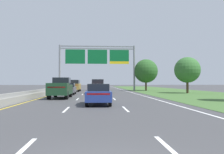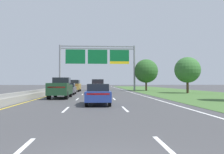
{
  "view_description": "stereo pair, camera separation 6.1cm",
  "coord_description": "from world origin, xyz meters",
  "px_view_note": "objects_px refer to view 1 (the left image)",
  "views": [
    {
      "loc": [
        -0.03,
        -4.18,
        1.69
      ],
      "look_at": [
        2.04,
        25.35,
        2.36
      ],
      "focal_mm": 37.44,
      "sensor_mm": 36.0,
      "label": 1
    },
    {
      "loc": [
        0.03,
        -4.18,
        1.69
      ],
      "look_at": [
        2.04,
        25.35,
        2.36
      ],
      "focal_mm": 37.44,
      "sensor_mm": 36.0,
      "label": 2
    }
  ],
  "objects_px": {
    "overhead_sign_gantry": "(97,58)",
    "roadside_tree_mid": "(187,70)",
    "pickup_truck_darkgreen": "(61,88)",
    "car_grey_left_lane_sedan": "(69,89)",
    "car_navy_centre_lane_sedan": "(95,86)",
    "car_red_centre_lane_suv": "(97,86)",
    "car_gold_left_lane_suv": "(75,85)",
    "roadside_tree_far": "(146,71)",
    "car_blue_centre_lane_sedan": "(98,94)"
  },
  "relations": [
    {
      "from": "pickup_truck_darkgreen",
      "to": "car_blue_centre_lane_sedan",
      "type": "distance_m",
      "value": 8.4
    },
    {
      "from": "car_navy_centre_lane_sedan",
      "to": "car_grey_left_lane_sedan",
      "type": "xyz_separation_m",
      "value": [
        -3.58,
        -19.69,
        0.0
      ]
    },
    {
      "from": "car_gold_left_lane_suv",
      "to": "roadside_tree_mid",
      "type": "xyz_separation_m",
      "value": [
        17.91,
        -7.9,
        2.49
      ]
    },
    {
      "from": "pickup_truck_darkgreen",
      "to": "car_red_centre_lane_suv",
      "type": "height_order",
      "value": "pickup_truck_darkgreen"
    },
    {
      "from": "car_grey_left_lane_sedan",
      "to": "roadside_tree_mid",
      "type": "distance_m",
      "value": 18.2
    },
    {
      "from": "car_grey_left_lane_sedan",
      "to": "roadside_tree_far",
      "type": "relative_size",
      "value": 0.7
    },
    {
      "from": "roadside_tree_mid",
      "to": "roadside_tree_far",
      "type": "xyz_separation_m",
      "value": [
        -4.04,
        11.13,
        0.35
      ]
    },
    {
      "from": "roadside_tree_far",
      "to": "roadside_tree_mid",
      "type": "bearing_deg",
      "value": -70.06
    },
    {
      "from": "car_red_centre_lane_suv",
      "to": "car_gold_left_lane_suv",
      "type": "bearing_deg",
      "value": 24.3
    },
    {
      "from": "pickup_truck_darkgreen",
      "to": "car_grey_left_lane_sedan",
      "type": "distance_m",
      "value": 7.34
    },
    {
      "from": "car_gold_left_lane_suv",
      "to": "roadside_tree_far",
      "type": "relative_size",
      "value": 0.75
    },
    {
      "from": "pickup_truck_darkgreen",
      "to": "car_grey_left_lane_sedan",
      "type": "xyz_separation_m",
      "value": [
        0.0,
        7.34,
        -0.26
      ]
    },
    {
      "from": "overhead_sign_gantry",
      "to": "car_red_centre_lane_suv",
      "type": "bearing_deg",
      "value": -90.37
    },
    {
      "from": "car_navy_centre_lane_sedan",
      "to": "roadside_tree_mid",
      "type": "xyz_separation_m",
      "value": [
        14.23,
        -17.17,
        2.77
      ]
    },
    {
      "from": "car_grey_left_lane_sedan",
      "to": "pickup_truck_darkgreen",
      "type": "bearing_deg",
      "value": 179.19
    },
    {
      "from": "car_navy_centre_lane_sedan",
      "to": "roadside_tree_far",
      "type": "xyz_separation_m",
      "value": [
        10.19,
        -6.04,
        3.12
      ]
    },
    {
      "from": "pickup_truck_darkgreen",
      "to": "car_grey_left_lane_sedan",
      "type": "relative_size",
      "value": 1.22
    },
    {
      "from": "pickup_truck_darkgreen",
      "to": "car_navy_centre_lane_sedan",
      "type": "relative_size",
      "value": 1.23
    },
    {
      "from": "car_grey_left_lane_sedan",
      "to": "car_red_centre_lane_suv",
      "type": "bearing_deg",
      "value": -65.85
    },
    {
      "from": "car_grey_left_lane_sedan",
      "to": "roadside_tree_far",
      "type": "distance_m",
      "value": 19.64
    },
    {
      "from": "overhead_sign_gantry",
      "to": "car_red_centre_lane_suv",
      "type": "relative_size",
      "value": 3.18
    },
    {
      "from": "pickup_truck_darkgreen",
      "to": "car_gold_left_lane_suv",
      "type": "distance_m",
      "value": 17.76
    },
    {
      "from": "overhead_sign_gantry",
      "to": "roadside_tree_far",
      "type": "height_order",
      "value": "overhead_sign_gantry"
    },
    {
      "from": "car_blue_centre_lane_sedan",
      "to": "roadside_tree_far",
      "type": "relative_size",
      "value": 0.7
    },
    {
      "from": "car_blue_centre_lane_sedan",
      "to": "car_gold_left_lane_suv",
      "type": "distance_m",
      "value": 25.51
    },
    {
      "from": "roadside_tree_far",
      "to": "car_red_centre_lane_suv",
      "type": "bearing_deg",
      "value": -129.71
    },
    {
      "from": "car_gold_left_lane_suv",
      "to": "car_navy_centre_lane_sedan",
      "type": "bearing_deg",
      "value": -20.69
    },
    {
      "from": "overhead_sign_gantry",
      "to": "car_gold_left_lane_suv",
      "type": "bearing_deg",
      "value": -143.11
    },
    {
      "from": "car_red_centre_lane_suv",
      "to": "roadside_tree_mid",
      "type": "distance_m",
      "value": 14.08
    },
    {
      "from": "overhead_sign_gantry",
      "to": "roadside_tree_mid",
      "type": "bearing_deg",
      "value": -38.66
    },
    {
      "from": "car_grey_left_lane_sedan",
      "to": "roadside_tree_mid",
      "type": "bearing_deg",
      "value": -82.75
    },
    {
      "from": "car_red_centre_lane_suv",
      "to": "roadside_tree_far",
      "type": "distance_m",
      "value": 15.6
    },
    {
      "from": "roadside_tree_mid",
      "to": "car_navy_centre_lane_sedan",
      "type": "bearing_deg",
      "value": 129.64
    },
    {
      "from": "roadside_tree_mid",
      "to": "car_red_centre_lane_suv",
      "type": "bearing_deg",
      "value": -177.21
    },
    {
      "from": "overhead_sign_gantry",
      "to": "car_grey_left_lane_sedan",
      "type": "bearing_deg",
      "value": -106.63
    },
    {
      "from": "car_gold_left_lane_suv",
      "to": "roadside_tree_mid",
      "type": "bearing_deg",
      "value": -112.83
    },
    {
      "from": "overhead_sign_gantry",
      "to": "roadside_tree_mid",
      "type": "xyz_separation_m",
      "value": [
        13.76,
        -11.01,
        -2.8
      ]
    },
    {
      "from": "car_navy_centre_lane_sedan",
      "to": "roadside_tree_far",
      "type": "distance_m",
      "value": 12.25
    },
    {
      "from": "overhead_sign_gantry",
      "to": "car_grey_left_lane_sedan",
      "type": "xyz_separation_m",
      "value": [
        -4.04,
        -13.53,
        -5.56
      ]
    },
    {
      "from": "car_gold_left_lane_suv",
      "to": "roadside_tree_mid",
      "type": "height_order",
      "value": "roadside_tree_mid"
    },
    {
      "from": "pickup_truck_darkgreen",
      "to": "roadside_tree_mid",
      "type": "height_order",
      "value": "roadside_tree_mid"
    },
    {
      "from": "car_gold_left_lane_suv",
      "to": "car_grey_left_lane_sedan",
      "type": "height_order",
      "value": "car_gold_left_lane_suv"
    },
    {
      "from": "pickup_truck_darkgreen",
      "to": "car_grey_left_lane_sedan",
      "type": "bearing_deg",
      "value": 0.06
    },
    {
      "from": "overhead_sign_gantry",
      "to": "pickup_truck_darkgreen",
      "type": "xyz_separation_m",
      "value": [
        -4.04,
        -20.87,
        -5.31
      ]
    },
    {
      "from": "roadside_tree_mid",
      "to": "roadside_tree_far",
      "type": "distance_m",
      "value": 11.84
    },
    {
      "from": "car_gold_left_lane_suv",
      "to": "car_red_centre_lane_suv",
      "type": "xyz_separation_m",
      "value": [
        4.07,
        -8.58,
        0.0
      ]
    },
    {
      "from": "car_gold_left_lane_suv",
      "to": "pickup_truck_darkgreen",
      "type": "bearing_deg",
      "value": -178.7
    },
    {
      "from": "pickup_truck_darkgreen",
      "to": "car_navy_centre_lane_sedan",
      "type": "xyz_separation_m",
      "value": [
        3.58,
        27.03,
        -0.26
      ]
    },
    {
      "from": "car_grey_left_lane_sedan",
      "to": "roadside_tree_mid",
      "type": "height_order",
      "value": "roadside_tree_mid"
    },
    {
      "from": "overhead_sign_gantry",
      "to": "pickup_truck_darkgreen",
      "type": "bearing_deg",
      "value": -100.96
    }
  ]
}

